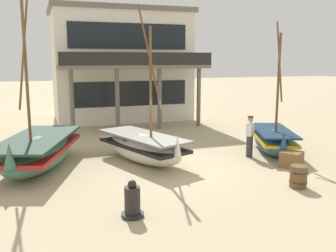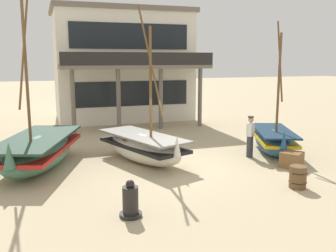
{
  "view_description": "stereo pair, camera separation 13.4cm",
  "coord_description": "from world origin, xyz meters",
  "px_view_note": "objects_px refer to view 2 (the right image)",
  "views": [
    {
      "loc": [
        -4.74,
        -12.39,
        3.95
      ],
      "look_at": [
        0.0,
        1.0,
        1.4
      ],
      "focal_mm": 40.05,
      "sensor_mm": 36.0,
      "label": 1
    },
    {
      "loc": [
        -4.61,
        -12.44,
        3.95
      ],
      "look_at": [
        0.0,
        1.0,
        1.4
      ],
      "focal_mm": 40.05,
      "sensor_mm": 36.0,
      "label": 2
    }
  ],
  "objects_px": {
    "capstan_winch": "(130,202)",
    "wooden_barrel": "(298,177)",
    "fishing_boat_far_right": "(273,140)",
    "harbor_building_main": "(122,65)",
    "fisherman_by_hull": "(250,137)",
    "fishing_boat_near_left": "(143,147)",
    "fishing_boat_centre_large": "(38,151)",
    "cargo_crate": "(292,160)"
  },
  "relations": [
    {
      "from": "fishing_boat_near_left",
      "to": "wooden_barrel",
      "type": "distance_m",
      "value": 5.81
    },
    {
      "from": "fishing_boat_centre_large",
      "to": "fisherman_by_hull",
      "type": "xyz_separation_m",
      "value": [
        8.15,
        -1.1,
        0.18
      ]
    },
    {
      "from": "fishing_boat_near_left",
      "to": "cargo_crate",
      "type": "xyz_separation_m",
      "value": [
        4.97,
        -2.51,
        -0.31
      ]
    },
    {
      "from": "fishing_boat_centre_large",
      "to": "wooden_barrel",
      "type": "distance_m",
      "value": 9.02
    },
    {
      "from": "fishing_boat_far_right",
      "to": "cargo_crate",
      "type": "relative_size",
      "value": 7.81
    },
    {
      "from": "wooden_barrel",
      "to": "cargo_crate",
      "type": "xyz_separation_m",
      "value": [
        1.23,
        1.93,
        -0.06
      ]
    },
    {
      "from": "fisherman_by_hull",
      "to": "wooden_barrel",
      "type": "distance_m",
      "value": 3.82
    },
    {
      "from": "fishing_boat_near_left",
      "to": "fishing_boat_far_right",
      "type": "xyz_separation_m",
      "value": [
        5.58,
        -0.44,
        -0.03
      ]
    },
    {
      "from": "fishing_boat_centre_large",
      "to": "capstan_winch",
      "type": "distance_m",
      "value": 5.71
    },
    {
      "from": "fishing_boat_near_left",
      "to": "capstan_winch",
      "type": "bearing_deg",
      "value": -108.86
    },
    {
      "from": "cargo_crate",
      "to": "harbor_building_main",
      "type": "distance_m",
      "value": 14.34
    },
    {
      "from": "fishing_boat_centre_large",
      "to": "cargo_crate",
      "type": "height_order",
      "value": "fishing_boat_centre_large"
    },
    {
      "from": "cargo_crate",
      "to": "fishing_boat_near_left",
      "type": "bearing_deg",
      "value": 153.2
    },
    {
      "from": "fishing_boat_centre_large",
      "to": "fishing_boat_far_right",
      "type": "xyz_separation_m",
      "value": [
        9.44,
        -0.85,
        -0.08
      ]
    },
    {
      "from": "fishing_boat_near_left",
      "to": "harbor_building_main",
      "type": "height_order",
      "value": "harbor_building_main"
    },
    {
      "from": "cargo_crate",
      "to": "harbor_building_main",
      "type": "height_order",
      "value": "harbor_building_main"
    },
    {
      "from": "wooden_barrel",
      "to": "harbor_building_main",
      "type": "xyz_separation_m",
      "value": [
        -2.12,
        15.48,
        3.22
      ]
    },
    {
      "from": "fishing_boat_near_left",
      "to": "fishing_boat_centre_large",
      "type": "xyz_separation_m",
      "value": [
        -3.86,
        0.41,
        0.05
      ]
    },
    {
      "from": "harbor_building_main",
      "to": "fisherman_by_hull",
      "type": "bearing_deg",
      "value": -77.13
    },
    {
      "from": "fisherman_by_hull",
      "to": "wooden_barrel",
      "type": "xyz_separation_m",
      "value": [
        -0.56,
        -3.75,
        -0.48
      ]
    },
    {
      "from": "harbor_building_main",
      "to": "fishing_boat_far_right",
      "type": "bearing_deg",
      "value": -70.95
    },
    {
      "from": "capstan_winch",
      "to": "wooden_barrel",
      "type": "distance_m",
      "value": 5.41
    },
    {
      "from": "fishing_boat_near_left",
      "to": "fishing_boat_centre_large",
      "type": "distance_m",
      "value": 3.88
    },
    {
      "from": "fisherman_by_hull",
      "to": "cargo_crate",
      "type": "bearing_deg",
      "value": -69.74
    },
    {
      "from": "fishing_boat_near_left",
      "to": "cargo_crate",
      "type": "relative_size",
      "value": 8.46
    },
    {
      "from": "cargo_crate",
      "to": "capstan_winch",
      "type": "bearing_deg",
      "value": -160.48
    },
    {
      "from": "capstan_winch",
      "to": "wooden_barrel",
      "type": "relative_size",
      "value": 1.39
    },
    {
      "from": "fisherman_by_hull",
      "to": "wooden_barrel",
      "type": "relative_size",
      "value": 2.41
    },
    {
      "from": "fishing_boat_far_right",
      "to": "harbor_building_main",
      "type": "xyz_separation_m",
      "value": [
        -3.97,
        11.49,
        2.99
      ]
    },
    {
      "from": "fisherman_by_hull",
      "to": "capstan_winch",
      "type": "bearing_deg",
      "value": -145.02
    },
    {
      "from": "fishing_boat_far_right",
      "to": "cargo_crate",
      "type": "height_order",
      "value": "fishing_boat_far_right"
    },
    {
      "from": "fishing_boat_far_right",
      "to": "harbor_building_main",
      "type": "distance_m",
      "value": 12.52
    },
    {
      "from": "fisherman_by_hull",
      "to": "wooden_barrel",
      "type": "height_order",
      "value": "fisherman_by_hull"
    },
    {
      "from": "fishing_boat_far_right",
      "to": "wooden_barrel",
      "type": "bearing_deg",
      "value": -114.76
    },
    {
      "from": "fishing_boat_centre_large",
      "to": "fishing_boat_far_right",
      "type": "distance_m",
      "value": 9.48
    },
    {
      "from": "cargo_crate",
      "to": "fishing_boat_far_right",
      "type": "bearing_deg",
      "value": 73.42
    },
    {
      "from": "fisherman_by_hull",
      "to": "cargo_crate",
      "type": "height_order",
      "value": "fisherman_by_hull"
    },
    {
      "from": "fisherman_by_hull",
      "to": "fishing_boat_centre_large",
      "type": "bearing_deg",
      "value": 172.33
    },
    {
      "from": "fisherman_by_hull",
      "to": "fishing_boat_near_left",
      "type": "bearing_deg",
      "value": 170.87
    },
    {
      "from": "fisherman_by_hull",
      "to": "capstan_winch",
      "type": "height_order",
      "value": "fisherman_by_hull"
    },
    {
      "from": "fishing_boat_centre_large",
      "to": "capstan_winch",
      "type": "bearing_deg",
      "value": -67.32
    },
    {
      "from": "capstan_winch",
      "to": "fisherman_by_hull",
      "type": "bearing_deg",
      "value": 34.98
    }
  ]
}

